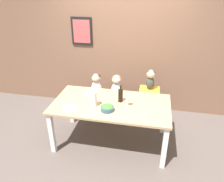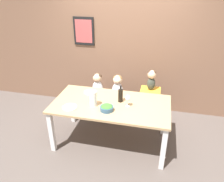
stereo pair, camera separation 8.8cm
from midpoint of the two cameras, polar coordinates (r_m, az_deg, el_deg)
name	(u,v)px [view 2 (the right image)]	position (r m, az deg, el deg)	size (l,w,h in m)	color
ground_plane	(111,141)	(3.85, 0.42, -12.88)	(14.00, 14.00, 0.00)	#564C47
wall_back	(126,44)	(4.34, 4.20, 12.03)	(10.00, 0.09, 2.70)	brown
dining_table	(111,108)	(3.46, 0.46, -4.47)	(1.83, 0.96, 0.75)	tan
chair_far_left	(98,100)	(4.27, -3.07, -2.42)	(0.42, 0.37, 0.44)	silver
chair_far_center	(117,102)	(4.19, 2.00, -3.01)	(0.42, 0.37, 0.44)	silver
chair_right_highchair	(150,98)	(4.05, 10.46, -1.71)	(0.35, 0.31, 0.72)	silver
person_child_left	(98,84)	(4.12, -3.18, 1.75)	(0.21, 0.17, 0.49)	silver
person_child_center	(118,86)	(4.03, 2.08, 1.22)	(0.21, 0.17, 0.49)	silver
person_baby_right	(152,78)	(3.88, 10.94, 3.39)	(0.15, 0.16, 0.37)	#3D4238
wine_bottle	(120,95)	(3.42, 2.97, -1.15)	(0.07, 0.07, 0.28)	black
paper_towel_roll	(93,99)	(3.31, -4.18, -2.01)	(0.11, 0.11, 0.24)	white
wine_glass_near	(128,98)	(3.29, 4.94, -1.94)	(0.08, 0.08, 0.19)	white
salad_bowl_large	(107,108)	(3.22, -0.60, -4.41)	(0.20, 0.20, 0.09)	#335675
dinner_plate_front_left	(70,107)	(3.36, -10.24, -4.19)	(0.22, 0.22, 0.01)	silver
dinner_plate_back_left	(90,92)	(3.75, -5.00, -0.32)	(0.22, 0.22, 0.01)	silver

